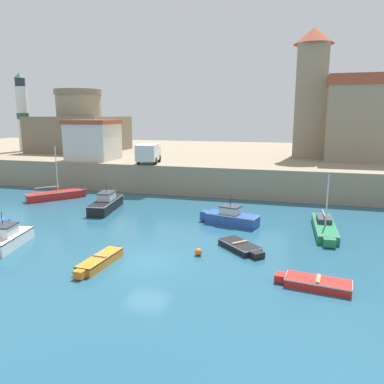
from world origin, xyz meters
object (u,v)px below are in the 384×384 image
(sailboat_green_7, at_px, (325,227))
(fortress, at_px, (80,129))
(truck_on_quay, at_px, (148,153))
(dinghy_red_0, at_px, (315,283))
(dinghy_orange_1, at_px, (100,261))
(harbor_shed_mid_row, at_px, (93,140))
(motorboat_blue_2, at_px, (231,217))
(dinghy_black_3, at_px, (241,246))
(church, at_px, (353,114))
(sailboat_red_4, at_px, (56,195))
(lighthouse, at_px, (23,114))
(mooring_buoy, at_px, (198,252))
(motorboat_white_6, at_px, (4,239))
(motorboat_black_5, at_px, (107,203))

(sailboat_green_7, relative_size, fortress, 0.58)
(truck_on_quay, bearing_deg, dinghy_red_0, -50.01)
(dinghy_orange_1, height_order, harbor_shed_mid_row, harbor_shed_mid_row)
(motorboat_blue_2, relative_size, dinghy_black_3, 1.49)
(motorboat_blue_2, bearing_deg, church, 64.46)
(sailboat_red_4, bearing_deg, sailboat_green_7, -9.34)
(dinghy_orange_1, height_order, dinghy_black_3, dinghy_orange_1)
(church, distance_m, lighthouse, 47.16)
(mooring_buoy, bearing_deg, fortress, 131.59)
(fortress, distance_m, lighthouse, 8.75)
(motorboat_white_6, relative_size, sailboat_green_7, 0.75)
(motorboat_blue_2, xyz_separation_m, church, (11.53, 24.14, 8.18))
(dinghy_black_3, xyz_separation_m, sailboat_green_7, (5.47, 5.41, 0.17))
(dinghy_orange_1, bearing_deg, church, 63.22)
(dinghy_orange_1, distance_m, truck_on_quay, 22.34)
(sailboat_green_7, xyz_separation_m, lighthouse, (-42.56, 20.23, 8.39))
(dinghy_black_3, bearing_deg, dinghy_orange_1, -147.33)
(sailboat_green_7, distance_m, lighthouse, 47.87)
(motorboat_black_5, relative_size, sailboat_green_7, 0.90)
(sailboat_red_4, xyz_separation_m, motorboat_black_5, (7.28, -2.60, 0.17))
(dinghy_orange_1, xyz_separation_m, sailboat_green_7, (12.99, 10.24, 0.12))
(dinghy_red_0, height_order, lighthouse, lighthouse)
(sailboat_red_4, distance_m, motorboat_white_6, 14.63)
(dinghy_red_0, relative_size, truck_on_quay, 0.84)
(motorboat_white_6, distance_m, fortress, 35.54)
(dinghy_red_0, distance_m, sailboat_green_7, 9.87)
(motorboat_blue_2, bearing_deg, dinghy_red_0, -58.49)
(lighthouse, height_order, harbor_shed_mid_row, lighthouse)
(sailboat_green_7, bearing_deg, mooring_buoy, -137.77)
(mooring_buoy, bearing_deg, sailboat_red_4, 148.05)
(mooring_buoy, height_order, lighthouse, lighthouse)
(sailboat_green_7, height_order, fortress, fortress)
(mooring_buoy, bearing_deg, truck_on_quay, 120.35)
(motorboat_white_6, relative_size, truck_on_quay, 1.13)
(truck_on_quay, bearing_deg, motorboat_black_5, -92.76)
(sailboat_green_7, bearing_deg, harbor_shed_mid_row, 154.10)
(motorboat_black_5, distance_m, harbor_shed_mid_row, 14.44)
(dinghy_black_3, bearing_deg, motorboat_blue_2, 106.59)
(motorboat_black_5, relative_size, harbor_shed_mid_row, 1.09)
(dinghy_black_3, xyz_separation_m, lighthouse, (-37.10, 25.64, 8.56))
(dinghy_black_3, bearing_deg, church, 71.57)
(sailboat_red_4, height_order, fortress, fortress)
(church, xyz_separation_m, truck_on_quay, (-22.92, -13.24, -4.34))
(motorboat_black_5, relative_size, fortress, 0.52)
(truck_on_quay, bearing_deg, church, 30.02)
(motorboat_blue_2, height_order, motorboat_white_6, motorboat_white_6)
(motorboat_black_5, bearing_deg, church, 43.98)
(dinghy_red_0, relative_size, motorboat_black_5, 0.62)
(dinghy_black_3, relative_size, church, 0.21)
(motorboat_black_5, distance_m, truck_on_quay, 10.06)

